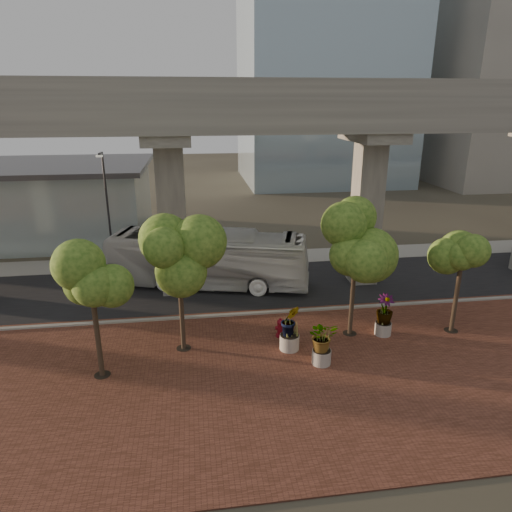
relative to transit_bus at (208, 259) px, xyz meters
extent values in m
plane|color=#3B362B|center=(3.97, -2.64, -1.78)|extent=(160.00, 160.00, 0.00)
cube|color=brown|center=(3.97, -10.64, -1.75)|extent=(70.00, 13.00, 0.06)
cube|color=black|center=(3.97, -0.64, -1.76)|extent=(90.00, 8.00, 0.04)
cube|color=#9C9A91|center=(3.97, -4.64, -1.70)|extent=(70.00, 0.25, 0.16)
cube|color=#9C9A91|center=(3.97, 4.86, -1.75)|extent=(90.00, 3.00, 0.06)
cube|color=#9C9A8D|center=(3.97, -2.24, 8.72)|extent=(72.00, 2.40, 1.80)
cube|color=#9C9A8D|center=(3.97, 0.96, 8.72)|extent=(72.00, 2.40, 1.80)
cube|color=#9C9A8D|center=(3.97, -3.34, 10.12)|extent=(72.00, 0.12, 1.00)
cube|color=#9C9A8D|center=(3.97, 2.06, 10.12)|extent=(72.00, 0.12, 1.00)
cube|color=#A7BCBF|center=(-16.03, 13.36, 1.22)|extent=(22.00, 12.00, 6.00)
cube|color=#48484D|center=(-16.03, 13.36, 4.32)|extent=(23.00, 13.00, 0.40)
cube|color=#A7A196|center=(41.97, 33.36, 10.22)|extent=(18.00, 16.00, 24.00)
imported|color=silver|center=(0.00, 0.00, 0.00)|extent=(13.09, 6.25, 3.55)
cylinder|color=maroon|center=(3.27, -7.32, -1.67)|extent=(0.45, 0.45, 0.10)
cylinder|color=maroon|center=(3.27, -7.32, -1.31)|extent=(0.30, 0.30, 0.72)
sphere|color=maroon|center=(3.27, -7.32, -0.95)|extent=(0.35, 0.35, 0.35)
cylinder|color=maroon|center=(3.27, -7.32, -0.78)|extent=(0.10, 0.10, 0.12)
cylinder|color=maroon|center=(3.27, -7.32, -1.24)|extent=(0.50, 0.20, 0.20)
cylinder|color=gray|center=(4.64, -10.03, -1.38)|extent=(0.86, 0.86, 0.67)
imported|color=#295215|center=(4.64, -10.03, -0.33)|extent=(1.91, 1.91, 1.43)
cylinder|color=gray|center=(8.46, -7.84, -1.40)|extent=(0.83, 0.83, 0.64)
imported|color=#295215|center=(8.46, -7.84, -0.32)|extent=(2.02, 2.02, 1.52)
cylinder|color=#A8A097|center=(3.47, -8.59, -1.35)|extent=(0.94, 0.94, 0.73)
imported|color=#295215|center=(3.47, -8.59, -0.21)|extent=(2.08, 2.08, 1.56)
cylinder|color=#453527|center=(-4.99, -9.62, -0.01)|extent=(0.22, 0.22, 3.42)
cylinder|color=black|center=(-4.99, -9.62, -1.71)|extent=(0.70, 0.70, 0.01)
cylinder|color=#453527|center=(-1.53, -7.83, -0.05)|extent=(0.22, 0.22, 3.33)
cylinder|color=black|center=(-1.53, -7.83, -1.71)|extent=(0.70, 0.70, 0.01)
cylinder|color=#453527|center=(6.84, -7.52, 0.06)|extent=(0.22, 0.22, 3.55)
cylinder|color=black|center=(6.84, -7.52, -1.71)|extent=(0.70, 0.70, 0.01)
cylinder|color=#453527|center=(12.12, -7.96, 0.01)|extent=(0.22, 0.22, 3.46)
cylinder|color=black|center=(12.12, -7.96, -1.71)|extent=(0.70, 0.70, 0.01)
cylinder|color=#2A2A2F|center=(-6.58, 4.33, 2.26)|extent=(0.14, 0.14, 8.00)
cube|color=#2A2A2F|center=(-6.58, 3.83, 6.26)|extent=(0.15, 1.00, 0.15)
cube|color=silver|center=(-6.58, 3.33, 6.16)|extent=(0.40, 0.20, 0.12)
cylinder|color=#2E2D32|center=(10.68, 4.09, 2.26)|extent=(0.14, 0.14, 8.00)
cube|color=#2E2D32|center=(10.68, 3.59, 6.26)|extent=(0.15, 1.00, 0.15)
cube|color=silver|center=(10.68, 3.09, 6.16)|extent=(0.40, 0.20, 0.12)
camera|label=1|loc=(-0.76, -27.36, 9.54)|focal=32.00mm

